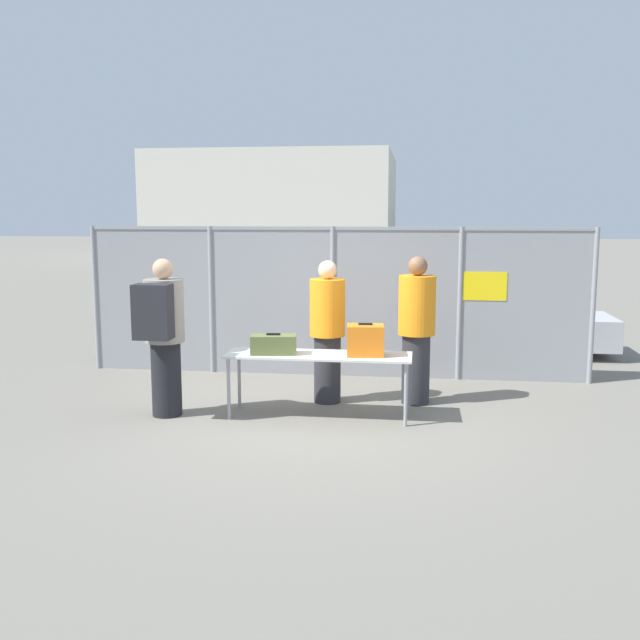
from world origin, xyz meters
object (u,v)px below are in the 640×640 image
inspection_table (319,359)px  suitcase_olive (274,345)px  suitcase_orange (365,340)px  security_worker_near (327,330)px  security_worker_far (417,328)px  utility_trailer (506,330)px  traveler_hooded (163,331)px

inspection_table → suitcase_olive: (-0.52, -0.06, 0.17)m
suitcase_orange → suitcase_olive: bearing=-176.7°
suitcase_orange → security_worker_near: 0.85m
security_worker_far → utility_trailer: size_ratio=0.41×
inspection_table → utility_trailer: size_ratio=0.48×
suitcase_olive → security_worker_near: (0.53, 0.73, 0.06)m
suitcase_orange → inspection_table: bearing=-180.0°
traveler_hooded → inspection_table: bearing=10.0°
suitcase_olive → utility_trailer: (3.12, 4.25, -0.46)m
traveler_hooded → security_worker_near: (1.79, 0.91, -0.09)m
suitcase_orange → traveler_hooded: traveler_hooded is taller
security_worker_far → traveler_hooded: bearing=47.9°
inspection_table → suitcase_orange: (0.54, 0.00, 0.23)m
suitcase_olive → security_worker_near: size_ratio=0.31×
inspection_table → traveler_hooded: (-1.77, -0.24, 0.33)m
suitcase_olive → suitcase_orange: 1.06m
traveler_hooded → security_worker_far: 3.05m
suitcase_olive → traveler_hooded: (-1.26, -0.18, 0.16)m
traveler_hooded → security_worker_near: bearing=29.2°
suitcase_orange → utility_trailer: suitcase_orange is taller
suitcase_orange → security_worker_far: (0.58, 0.76, 0.03)m
security_worker_near → utility_trailer: security_worker_near is taller
suitcase_olive → traveler_hooded: traveler_hooded is taller
suitcase_olive → security_worker_far: bearing=26.7°
security_worker_far → suitcase_olive: bearing=55.5°
suitcase_orange → traveler_hooded: bearing=-174.1°
suitcase_olive → security_worker_far: security_worker_far is taller
utility_trailer → security_worker_far: bearing=-113.5°
inspection_table → suitcase_olive: size_ratio=3.88×
security_worker_near → suitcase_orange: bearing=119.4°
suitcase_olive → suitcase_orange: bearing=3.3°
suitcase_olive → security_worker_near: 0.91m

